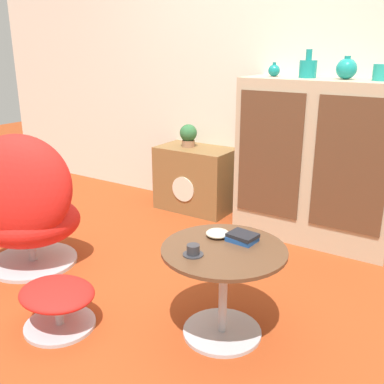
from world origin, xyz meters
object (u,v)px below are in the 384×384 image
(ottoman, at_px, (57,299))
(bowl, at_px, (218,233))
(tv_console, at_px, (195,179))
(vase_inner_right, at_px, (347,69))
(vase_rightmost, at_px, (382,72))
(vase_leftmost, at_px, (274,70))
(sideboard, at_px, (318,162))
(egg_chair, at_px, (24,207))
(potted_plant, at_px, (188,135))
(teacup, at_px, (193,251))
(coffee_table, at_px, (224,278))
(vase_inner_left, at_px, (308,68))
(book_stack, at_px, (242,237))

(ottoman, bearing_deg, bowl, 38.53)
(tv_console, bearing_deg, ottoman, -79.07)
(vase_inner_right, relative_size, vase_rightmost, 1.35)
(bowl, bearing_deg, vase_leftmost, 103.06)
(tv_console, relative_size, bowl, 5.55)
(sideboard, distance_m, egg_chair, 2.09)
(sideboard, relative_size, vase_leftmost, 11.73)
(potted_plant, distance_m, teacup, 1.99)
(coffee_table, bearing_deg, tv_console, 126.93)
(vase_inner_right, height_order, bowl, vase_inner_right)
(ottoman, relative_size, vase_leftmost, 4.10)
(sideboard, height_order, egg_chair, sideboard)
(sideboard, height_order, vase_rightmost, vase_rightmost)
(vase_inner_left, xyz_separation_m, potted_plant, (-1.04, 0.03, -0.59))
(tv_console, height_order, vase_rightmost, vase_rightmost)
(sideboard, xyz_separation_m, vase_inner_left, (-0.13, 0.00, 0.67))
(vase_leftmost, relative_size, vase_inner_left, 0.52)
(coffee_table, relative_size, vase_rightmost, 5.42)
(teacup, bearing_deg, coffee_table, 59.64)
(coffee_table, height_order, vase_rightmost, vase_rightmost)
(potted_plant, height_order, book_stack, potted_plant)
(vase_leftmost, bearing_deg, teacup, -78.55)
(tv_console, bearing_deg, sideboard, -1.82)
(coffee_table, distance_m, vase_rightmost, 1.77)
(tv_console, distance_m, coffee_table, 1.87)
(teacup, relative_size, bowl, 0.81)
(tv_console, distance_m, vase_inner_left, 1.38)
(sideboard, height_order, teacup, sideboard)
(vase_inner_left, height_order, teacup, vase_inner_left)
(vase_inner_left, xyz_separation_m, bowl, (0.06, -1.36, -0.76))
(ottoman, xyz_separation_m, vase_inner_left, (0.60, 1.88, 1.10))
(tv_console, xyz_separation_m, ottoman, (0.37, -1.91, -0.12))
(vase_leftmost, bearing_deg, potted_plant, 177.69)
(sideboard, distance_m, vase_rightmost, 0.75)
(vase_inner_left, distance_m, vase_inner_right, 0.27)
(tv_console, height_order, teacup, tv_console)
(teacup, xyz_separation_m, book_stack, (0.12, 0.27, 0.00))
(vase_leftmost, bearing_deg, coffee_table, -74.26)
(vase_rightmost, bearing_deg, bowl, -107.88)
(tv_console, bearing_deg, bowl, -53.62)
(bowl, bearing_deg, coffee_table, -46.24)
(vase_leftmost, height_order, potted_plant, vase_leftmost)
(tv_console, height_order, bowl, tv_console)
(vase_leftmost, relative_size, vase_inner_right, 0.66)
(egg_chair, relative_size, teacup, 9.57)
(egg_chair, bearing_deg, vase_leftmost, 56.04)
(egg_chair, distance_m, vase_leftmost, 2.01)
(tv_console, height_order, egg_chair, egg_chair)
(ottoman, height_order, vase_leftmost, vase_leftmost)
(coffee_table, height_order, book_stack, book_stack)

